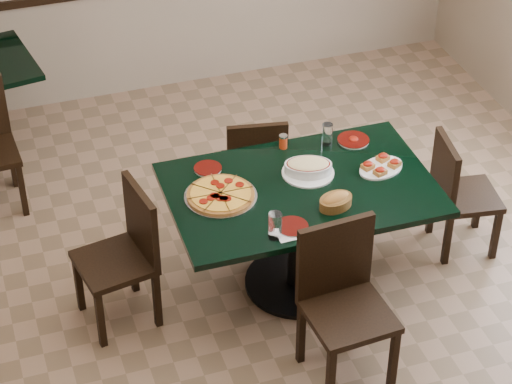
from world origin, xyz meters
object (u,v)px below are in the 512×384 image
object	(u,v)px
chair_far	(255,165)
bruschetta_platter	(381,166)
main_table	(300,212)
bread_basket	(336,201)
chair_right	(457,190)
pepperoni_pizza	(221,195)
chair_left	(126,249)
lasagna_casserole	(308,167)
chair_near	(342,294)

from	to	relation	value
chair_far	bruschetta_platter	distance (m)	0.93
main_table	bruschetta_platter	bearing A→B (deg)	2.80
chair_far	bread_basket	bearing A→B (deg)	110.66
chair_far	chair_right	xyz separation A→B (m)	(1.12, -0.65, -0.01)
chair_right	pepperoni_pizza	distance (m)	1.58
chair_right	pepperoni_pizza	bearing A→B (deg)	98.07
chair_far	chair_left	xyz separation A→B (m)	(-0.99, -0.61, 0.03)
lasagna_casserole	bruschetta_platter	world-z (taller)	lasagna_casserole
chair_left	lasagna_casserole	world-z (taller)	chair_left
pepperoni_pizza	lasagna_casserole	size ratio (longest dim) A/B	1.30
chair_far	chair_near	bearing A→B (deg)	101.49
chair_near	bruschetta_platter	bearing A→B (deg)	49.74
chair_left	lasagna_casserole	xyz separation A→B (m)	(1.13, 0.03, 0.30)
chair_near	bruschetta_platter	distance (m)	0.94
main_table	chair_far	world-z (taller)	chair_far
chair_near	bruschetta_platter	size ratio (longest dim) A/B	2.68
main_table	bruschetta_platter	world-z (taller)	bruschetta_platter
chair_right	bread_basket	bearing A→B (deg)	114.70
chair_near	chair_right	distance (m)	1.33
chair_near	lasagna_casserole	distance (m)	0.87
pepperoni_pizza	chair_far	bearing A→B (deg)	56.41
bread_basket	bruschetta_platter	xyz separation A→B (m)	(0.40, 0.26, -0.02)
lasagna_casserole	bread_basket	world-z (taller)	same
chair_left	bread_basket	distance (m)	1.24
lasagna_casserole	bread_basket	bearing A→B (deg)	-67.15
main_table	pepperoni_pizza	xyz separation A→B (m)	(-0.47, 0.05, 0.20)
chair_far	chair_right	bearing A→B (deg)	160.18
main_table	chair_left	distance (m)	1.05
lasagna_casserole	bruschetta_platter	xyz separation A→B (m)	(0.43, -0.09, -0.02)
chair_near	chair_left	xyz separation A→B (m)	(-1.02, 0.79, -0.04)
chair_right	bread_basket	xyz separation A→B (m)	(-0.95, -0.27, 0.34)
chair_far	lasagna_casserole	size ratio (longest dim) A/B	2.56
chair_far	chair_near	world-z (taller)	chair_near
chair_left	bruschetta_platter	world-z (taller)	chair_left
main_table	chair_right	xyz separation A→B (m)	(1.07, 0.04, -0.12)
chair_near	bread_basket	size ratio (longest dim) A/B	3.97
bruschetta_platter	chair_left	bearing A→B (deg)	157.05
main_table	bread_basket	distance (m)	0.35
main_table	chair_left	bearing A→B (deg)	176.55
chair_near	chair_left	size ratio (longest dim) A/B	1.07
pepperoni_pizza	lasagna_casserole	xyz separation A→B (m)	(0.56, 0.06, 0.03)
chair_right	chair_left	distance (m)	2.11
chair_near	chair_far	bearing A→B (deg)	87.31
main_table	chair_far	size ratio (longest dim) A/B	1.89
chair_far	chair_left	size ratio (longest dim) A/B	0.94
chair_far	lasagna_casserole	bearing A→B (deg)	113.59
main_table	bread_basket	world-z (taller)	bread_basket
chair_far	bread_basket	size ratio (longest dim) A/B	3.49
pepperoni_pizza	bruschetta_platter	size ratio (longest dim) A/B	1.20
main_table	bruschetta_platter	xyz separation A→B (m)	(0.52, 0.02, 0.21)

